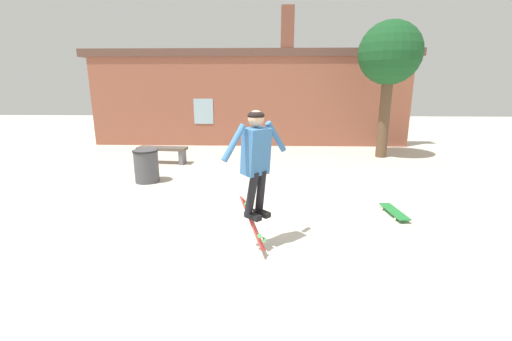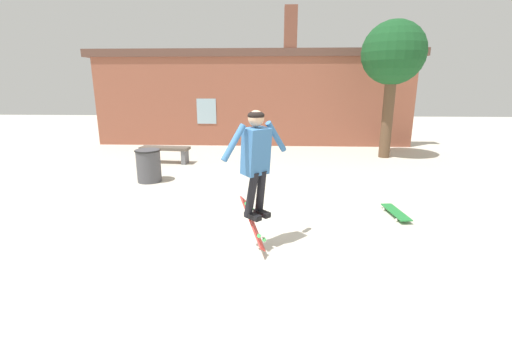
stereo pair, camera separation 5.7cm
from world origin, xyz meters
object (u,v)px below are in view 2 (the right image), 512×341
(trash_bin, at_px, (149,165))
(skateboard_resting, at_px, (396,212))
(skateboard_flipping, at_px, (253,223))
(park_bench, at_px, (165,152))
(skater, at_px, (256,155))
(tree_right, at_px, (393,55))

(trash_bin, relative_size, skateboard_resting, 0.92)
(trash_bin, xyz_separation_m, skateboard_resting, (5.05, -1.92, -0.33))
(skateboard_flipping, bearing_deg, skateboard_resting, 90.17)
(park_bench, relative_size, skater, 0.99)
(trash_bin, bearing_deg, skateboard_flipping, -51.29)
(park_bench, bearing_deg, skateboard_flipping, -56.29)
(tree_right, distance_m, park_bench, 7.20)
(tree_right, relative_size, trash_bin, 5.29)
(tree_right, bearing_deg, park_bench, -170.27)
(trash_bin, bearing_deg, skateboard_resting, -20.86)
(tree_right, bearing_deg, trash_bin, -154.56)
(skater, relative_size, skateboard_flipping, 2.07)
(trash_bin, height_order, skater, skater)
(skateboard_resting, bearing_deg, skater, 112.63)
(skater, distance_m, skateboard_flipping, 0.94)
(trash_bin, xyz_separation_m, skater, (2.67, -3.23, 0.93))
(skateboard_flipping, bearing_deg, tree_right, 120.38)
(park_bench, bearing_deg, tree_right, 14.79)
(skater, height_order, skateboard_resting, skater)
(tree_right, xyz_separation_m, skater, (-3.70, -6.26, -1.70))
(tree_right, xyz_separation_m, skateboard_flipping, (-3.75, -6.30, -2.64))
(park_bench, height_order, skateboard_flipping, skateboard_flipping)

